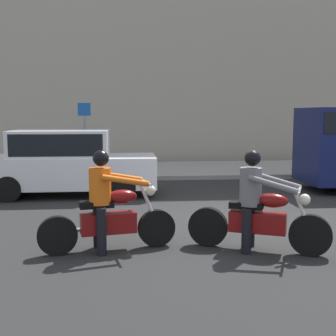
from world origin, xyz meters
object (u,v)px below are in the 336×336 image
(motorcycle_with_rider_gray, at_px, (257,210))
(street_sign_post, at_px, (85,129))
(motorcycle_with_rider_orange_stripe, at_px, (107,210))
(parked_sedan_white, at_px, (67,162))

(motorcycle_with_rider_gray, distance_m, street_sign_post, 9.81)
(motorcycle_with_rider_orange_stripe, bearing_deg, parked_sedan_white, 104.84)
(motorcycle_with_rider_orange_stripe, height_order, parked_sedan_white, parked_sedan_white)
(motorcycle_with_rider_gray, bearing_deg, parked_sedan_white, 125.32)
(parked_sedan_white, bearing_deg, motorcycle_with_rider_gray, -54.68)
(motorcycle_with_rider_orange_stripe, height_order, street_sign_post, street_sign_post)
(motorcycle_with_rider_orange_stripe, relative_size, parked_sedan_white, 0.48)
(motorcycle_with_rider_orange_stripe, bearing_deg, street_sign_post, 97.78)
(parked_sedan_white, relative_size, street_sign_post, 1.86)
(parked_sedan_white, bearing_deg, street_sign_post, 88.70)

